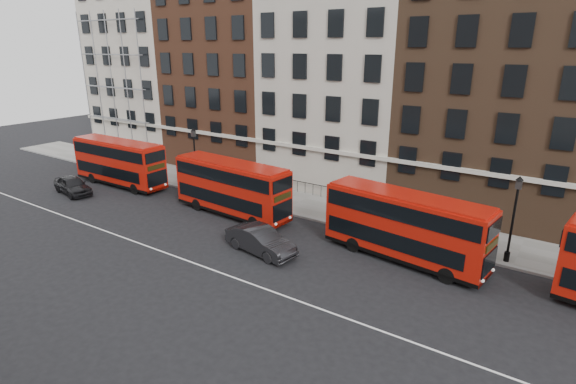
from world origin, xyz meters
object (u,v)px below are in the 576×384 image
Objects in this scene: bus_a at (119,161)px; bus_c at (404,225)px; bus_b at (231,187)px; car_rear at (73,185)px; car_front at (261,240)px.

bus_c is at bearing -0.69° from bus_a.
bus_b is (13.60, 0.00, -0.02)m from bus_a.
car_rear is (-1.31, -4.00, -1.48)m from bus_a.
car_rear is at bearing -164.80° from bus_c.
bus_b reaches higher than car_front.
car_front reaches higher than car_rear.
bus_a reaches higher than car_front.
bus_b is at bearing 64.20° from car_front.
bus_a is at bearing -172.78° from bus_c.
car_rear is 20.83m from car_front.
car_front is (20.83, -0.10, 0.03)m from car_rear.
bus_b is 0.99× the size of bus_c.
car_front is at bearing -12.58° from bus_a.
bus_c is 8.87m from car_front.
bus_b is 7.34m from car_front.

